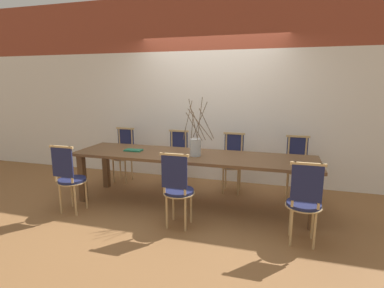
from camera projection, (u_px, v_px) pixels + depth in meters
The scene contains 12 objects.
ground_plane at pixel (192, 204), 4.34m from camera, with size 16.00×16.00×0.00m, color olive.
wall_rear at pixel (212, 90), 5.18m from camera, with size 12.00×0.06×3.20m.
dining_table at pixel (192, 160), 4.21m from camera, with size 3.40×0.85×0.74m.
chair_near_leftend at pixel (69, 176), 3.97m from camera, with size 0.38×0.38×0.95m.
chair_near_left at pixel (178, 187), 3.55m from camera, with size 0.38×0.38×0.95m.
chair_near_center at pixel (304, 200), 3.16m from camera, with size 0.38×0.38×0.95m.
chair_far_leftend at pixel (123, 153), 5.32m from camera, with size 0.38×0.38×0.95m.
chair_far_left at pixel (177, 156), 5.05m from camera, with size 0.38×0.38×0.95m.
chair_far_center at pixel (233, 160), 4.79m from camera, with size 0.38×0.38×0.95m.
chair_far_right at pixel (297, 165), 4.52m from camera, with size 0.38×0.38×0.95m.
vase_centerpiece at pixel (195, 146), 4.09m from camera, with size 0.40×0.40×0.80m.
book_stack at pixel (133, 150), 4.41m from camera, with size 0.26×0.15×0.02m.
Camera 1 is at (1.14, -3.91, 1.73)m, focal length 28.00 mm.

